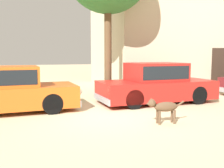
% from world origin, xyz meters
% --- Properties ---
extents(ground_plane, '(80.00, 80.00, 0.00)m').
position_xyz_m(ground_plane, '(0.00, 0.00, 0.00)').
color(ground_plane, '#CCB78E').
extents(parked_sedan_nearest, '(4.37, 1.94, 1.42)m').
position_xyz_m(parked_sedan_nearest, '(-2.93, 1.39, 0.70)').
color(parked_sedan_nearest, '#D15619').
rests_on(parked_sedan_nearest, ground_plane).
extents(parked_sedan_second, '(4.44, 1.92, 1.48)m').
position_xyz_m(parked_sedan_second, '(2.20, 1.42, 0.72)').
color(parked_sedan_second, '#AD1E19').
rests_on(parked_sedan_second, ground_plane).
extents(apartment_block, '(14.61, 6.11, 9.88)m').
position_xyz_m(apartment_block, '(9.01, 6.50, 4.94)').
color(apartment_block, beige).
rests_on(apartment_block, ground_plane).
extents(stray_dog_spotted, '(1.06, 0.26, 0.69)m').
position_xyz_m(stray_dog_spotted, '(0.96, -1.34, 0.44)').
color(stray_dog_spotted, brown).
rests_on(stray_dog_spotted, ground_plane).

